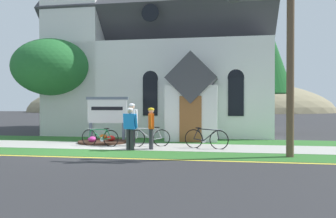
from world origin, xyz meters
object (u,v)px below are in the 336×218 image
church_sign (107,112)px  yard_deciduous_tree (53,68)px  bicycle_white (149,138)px  utility_pole (287,27)px  bicycle_yellow (206,139)px  cyclist_in_blue_jersey (130,126)px  cyclist_in_white_jersey (132,121)px  cyclist_in_orange_jersey (151,125)px  roadside_conifer (267,57)px  bicycle_orange (100,137)px

church_sign → yard_deciduous_tree: (-3.84, 2.14, 2.35)m
bicycle_white → utility_pole: bearing=-20.2°
bicycle_yellow → cyclist_in_blue_jersey: cyclist_in_blue_jersey is taller
cyclist_in_white_jersey → cyclist_in_blue_jersey: cyclist_in_white_jersey is taller
church_sign → cyclist_in_orange_jersey: size_ratio=1.30×
cyclist_in_white_jersey → roadside_conifer: 10.32m
bicycle_orange → roadside_conifer: 11.57m
bicycle_yellow → cyclist_in_white_jersey: 3.15m
cyclist_in_blue_jersey → cyclist_in_orange_jersey: 0.81m
bicycle_yellow → cyclist_in_orange_jersey: size_ratio=1.08×
bicycle_orange → cyclist_in_white_jersey: 1.47m
bicycle_white → utility_pole: 6.54m
bicycle_white → bicycle_yellow: 2.30m
bicycle_white → church_sign: bearing=146.1°
utility_pole → cyclist_in_white_jersey: bearing=160.9°
church_sign → bicycle_yellow: bearing=-20.9°
bicycle_white → roadside_conifer: bearing=53.1°
roadside_conifer → yard_deciduous_tree: (-11.77, -3.75, -0.87)m
bicycle_orange → bicycle_white: (2.04, 0.13, 0.01)m
cyclist_in_white_jersey → yard_deciduous_tree: 7.01m
cyclist_in_orange_jersey → yard_deciduous_tree: yard_deciduous_tree is taller
cyclist_in_blue_jersey → cyclist_in_orange_jersey: size_ratio=1.00×
yard_deciduous_tree → utility_pole: bearing=-26.4°
cyclist_in_white_jersey → yard_deciduous_tree: (-5.41, 3.56, 2.68)m
cyclist_in_blue_jersey → yard_deciduous_tree: (-5.69, 4.80, 2.81)m
roadside_conifer → yard_deciduous_tree: 12.39m
bicycle_orange → yard_deciduous_tree: 6.57m
bicycle_yellow → utility_pole: (2.68, -1.64, 3.82)m
cyclist_in_white_jersey → utility_pole: size_ratio=0.23×
bicycle_orange → roadside_conifer: bearing=44.8°
yard_deciduous_tree → cyclist_in_blue_jersey: bearing=-40.2°
cyclist_in_white_jersey → cyclist_in_blue_jersey: size_ratio=1.11×
cyclist_in_blue_jersey → yard_deciduous_tree: bearing=139.8°
bicycle_orange → bicycle_yellow: bearing=-0.9°
cyclist_in_orange_jersey → roadside_conifer: 10.47m
cyclist_in_blue_jersey → cyclist_in_white_jersey: bearing=102.6°
church_sign → roadside_conifer: bearing=36.6°
bicycle_white → cyclist_in_white_jersey: 1.03m
church_sign → bicycle_orange: bearing=-80.1°
bicycle_white → yard_deciduous_tree: size_ratio=0.31×
cyclist_in_orange_jersey → utility_pole: (4.73, -1.09, 3.29)m
bicycle_orange → yard_deciduous_tree: (-4.14, 3.84, 3.37)m
bicycle_orange → cyclist_in_orange_jersey: 2.42m
bicycle_white → cyclist_in_orange_jersey: (0.24, -0.74, 0.55)m
roadside_conifer → bicycle_orange: bearing=-135.2°
cyclist_in_blue_jersey → cyclist_in_orange_jersey: bearing=25.4°
utility_pole → bicycle_orange: bearing=166.3°
roadside_conifer → yard_deciduous_tree: roadside_conifer is taller
bicycle_white → cyclist_in_orange_jersey: bearing=-72.2°
church_sign → bicycle_white: 2.99m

